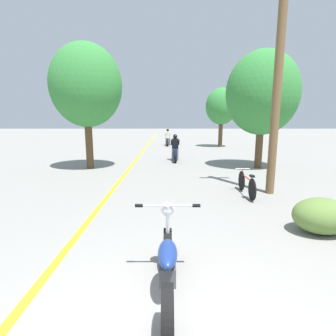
% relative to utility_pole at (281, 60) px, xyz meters
% --- Properties ---
extents(lane_stripe_center, '(0.14, 48.00, 0.01)m').
position_rel_utility_pole_xyz_m(lane_stripe_center, '(-4.82, 7.30, -3.80)').
color(lane_stripe_center, yellow).
rests_on(lane_stripe_center, ground).
extents(utility_pole, '(1.10, 0.24, 7.42)m').
position_rel_utility_pole_xyz_m(utility_pole, '(0.00, 0.00, 0.00)').
color(utility_pole, brown).
rests_on(utility_pole, ground).
extents(roadside_tree_right_near, '(3.17, 2.85, 5.15)m').
position_rel_utility_pole_xyz_m(roadside_tree_right_near, '(1.05, 4.18, -0.49)').
color(roadside_tree_right_near, '#513A23').
rests_on(roadside_tree_right_near, ground).
extents(roadside_tree_right_far, '(2.47, 2.22, 4.61)m').
position_rel_utility_pole_xyz_m(roadside_tree_right_far, '(1.13, 13.43, -0.64)').
color(roadside_tree_right_far, '#513A23').
rests_on(roadside_tree_right_far, ground).
extents(roadside_tree_left, '(3.08, 2.77, 5.40)m').
position_rel_utility_pole_xyz_m(roadside_tree_left, '(-6.60, 4.06, -0.20)').
color(roadside_tree_left, '#513A23').
rests_on(roadside_tree_left, ground).
extents(roadside_bush, '(1.10, 0.88, 0.70)m').
position_rel_utility_pole_xyz_m(roadside_bush, '(-0.08, -2.81, -3.45)').
color(roadside_bush, '#5B7A38').
rests_on(roadside_bush, ground).
extents(motorcycle_foreground, '(0.90, 1.96, 1.05)m').
position_rel_utility_pole_xyz_m(motorcycle_foreground, '(-3.08, -4.65, -3.39)').
color(motorcycle_foreground, black).
rests_on(motorcycle_foreground, ground).
extents(motorcycle_rider_lead, '(0.50, 2.13, 1.42)m').
position_rel_utility_pole_xyz_m(motorcycle_rider_lead, '(-2.69, 6.33, -3.26)').
color(motorcycle_rider_lead, black).
rests_on(motorcycle_rider_lead, ground).
extents(motorcycle_rider_far, '(0.50, 2.06, 1.40)m').
position_rel_utility_pole_xyz_m(motorcycle_rider_far, '(-3.10, 14.50, -3.27)').
color(motorcycle_rider_far, black).
rests_on(motorcycle_rider_far, ground).
extents(bicycle_parked, '(0.44, 1.66, 0.71)m').
position_rel_utility_pole_xyz_m(bicycle_parked, '(-0.77, -0.21, -3.47)').
color(bicycle_parked, black).
rests_on(bicycle_parked, ground).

